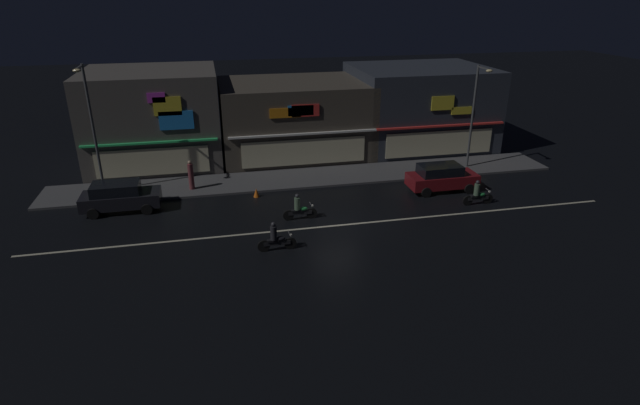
{
  "coord_description": "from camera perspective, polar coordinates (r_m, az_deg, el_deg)",
  "views": [
    {
      "loc": [
        -6.13,
        -23.72,
        11.73
      ],
      "look_at": [
        -0.63,
        1.35,
        0.85
      ],
      "focal_mm": 28.41,
      "sensor_mm": 36.0,
      "label": 1
    }
  ],
  "objects": [
    {
      "name": "ground_plane",
      "position": [
        27.16,
        1.91,
        -2.62
      ],
      "size": [
        140.0,
        140.0,
        0.0
      ],
      "primitive_type": "plane",
      "color": "black"
    },
    {
      "name": "lane_divider_stripe",
      "position": [
        27.16,
        1.91,
        -2.61
      ],
      "size": [
        31.84,
        0.16,
        0.01
      ],
      "primitive_type": "cube",
      "color": "beige",
      "rests_on": "ground"
    },
    {
      "name": "sidewalk_far",
      "position": [
        33.84,
        -1.18,
        2.82
      ],
      "size": [
        33.52,
        3.67,
        0.14
      ],
      "primitive_type": "cube",
      "color": "#4C4C4F",
      "rests_on": "ground"
    },
    {
      "name": "storefront_left_block",
      "position": [
        41.55,
        11.03,
        10.55
      ],
      "size": [
        10.27,
        8.69,
        6.16
      ],
      "color": "#2D333D",
      "rests_on": "ground"
    },
    {
      "name": "storefront_center_block",
      "position": [
        38.54,
        -2.93,
        9.44
      ],
      "size": [
        10.8,
        8.09,
        5.46
      ],
      "color": "#4C443A",
      "rests_on": "ground"
    },
    {
      "name": "storefront_right_block",
      "position": [
        38.14,
        -18.2,
        9.07
      ],
      "size": [
        8.96,
        8.12,
        6.59
      ],
      "color": "#56514C",
      "rests_on": "ground"
    },
    {
      "name": "streetlamp_west",
      "position": [
        32.67,
        -24.39,
        8.41
      ],
      "size": [
        0.44,
        1.64,
        7.7
      ],
      "color": "#47494C",
      "rests_on": "sidewalk_far"
    },
    {
      "name": "streetlamp_mid",
      "position": [
        36.05,
        17.07,
        10.04
      ],
      "size": [
        0.44,
        1.64,
        6.98
      ],
      "color": "#47494C",
      "rests_on": "sidewalk_far"
    },
    {
      "name": "pedestrian_on_sidewalk",
      "position": [
        32.43,
        -14.33,
        2.93
      ],
      "size": [
        0.33,
        0.33,
        1.85
      ],
      "rotation": [
        0.0,
        0.0,
        3.49
      ],
      "color": "brown",
      "rests_on": "sidewalk_far"
    },
    {
      "name": "parked_car_near_kerb",
      "position": [
        32.49,
        13.53,
        2.79
      ],
      "size": [
        4.3,
        1.98,
        1.67
      ],
      "color": "maroon",
      "rests_on": "ground"
    },
    {
      "name": "parked_car_trailing",
      "position": [
        30.81,
        -21.63,
        0.64
      ],
      "size": [
        4.3,
        1.98,
        1.67
      ],
      "color": "black",
      "rests_on": "ground"
    },
    {
      "name": "motorcycle_lead",
      "position": [
        30.94,
        17.34,
        0.87
      ],
      "size": [
        1.9,
        0.6,
        1.52
      ],
      "rotation": [
        0.0,
        0.0,
        0.02
      ],
      "color": "black",
      "rests_on": "ground"
    },
    {
      "name": "motorcycle_following",
      "position": [
        27.64,
        -2.37,
        -0.72
      ],
      "size": [
        1.9,
        0.6,
        1.52
      ],
      "rotation": [
        0.0,
        0.0,
        0.02
      ],
      "color": "black",
      "rests_on": "ground"
    },
    {
      "name": "motorcycle_opposite_lane",
      "position": [
        24.47,
        -5.0,
        -4.08
      ],
      "size": [
        1.9,
        0.6,
        1.52
      ],
      "rotation": [
        0.0,
        0.0,
        3.07
      ],
      "color": "black",
      "rests_on": "ground"
    },
    {
      "name": "traffic_cone",
      "position": [
        31.01,
        -7.18,
        1.11
      ],
      "size": [
        0.36,
        0.36,
        0.55
      ],
      "primitive_type": "cone",
      "color": "orange",
      "rests_on": "ground"
    }
  ]
}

